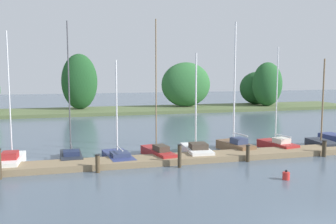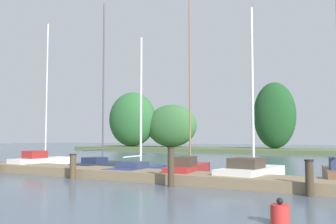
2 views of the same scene
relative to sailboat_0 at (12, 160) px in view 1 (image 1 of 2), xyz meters
name	(u,v)px [view 1 (image 1 of 2)]	position (x,y,z in m)	size (l,w,h in m)	color
dock_pier	(210,157)	(11.39, -1.31, -0.22)	(25.87, 1.80, 0.35)	#847051
far_shore	(108,90)	(8.06, 26.73, 2.42)	(61.98, 8.32, 7.49)	#56663D
sailboat_0	(12,160)	(0.00, 0.00, 0.00)	(1.20, 3.46, 7.53)	white
sailboat_1	(71,154)	(3.22, 0.70, -0.04)	(1.35, 3.21, 8.26)	#232833
sailboat_2	(118,155)	(5.95, -0.01, -0.11)	(1.71, 3.83, 6.00)	navy
sailboat_3	(157,151)	(8.38, -0.03, 0.01)	(1.58, 3.82, 8.45)	maroon
sailboat_4	(196,149)	(10.92, 0.00, -0.01)	(1.62, 3.67, 6.46)	white
sailboat_5	(235,143)	(13.85, 0.58, 0.11)	(1.71, 3.34, 8.50)	brown
sailboat_6	(277,144)	(16.85, 0.31, -0.02)	(1.68, 3.32, 6.96)	maroon
sailboat_7	(322,142)	(20.25, 0.10, -0.03)	(1.33, 2.90, 6.18)	#232833
mooring_piling_1	(98,163)	(4.57, -2.50, 0.10)	(0.28, 0.28, 0.97)	#4C3D28
mooring_piling_2	(180,156)	(9.05, -2.59, 0.26)	(0.25, 0.25, 1.30)	#3D3323
mooring_piling_3	(248,153)	(13.33, -2.37, 0.12)	(0.26, 0.26, 1.01)	#3D3323
mooring_piling_4	(324,148)	(18.54, -2.41, 0.13)	(0.30, 0.30, 1.04)	#3D3323
channel_buoy_0	(286,176)	(13.49, -6.17, -0.20)	(0.35, 0.35, 0.50)	red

